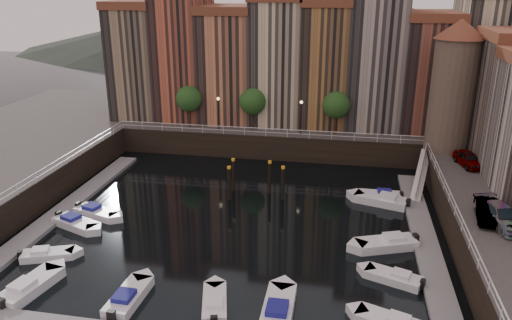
% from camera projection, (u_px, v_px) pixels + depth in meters
% --- Properties ---
extents(ground, '(200.00, 200.00, 0.00)m').
position_uv_depth(ground, '(236.00, 219.00, 45.14)').
color(ground, black).
rests_on(ground, ground).
extents(quay_far, '(80.00, 20.00, 3.00)m').
position_uv_depth(quay_far, '(277.00, 126.00, 68.71)').
color(quay_far, black).
rests_on(quay_far, ground).
extents(dock_left, '(2.00, 28.00, 0.35)m').
position_uv_depth(dock_left, '(66.00, 207.00, 46.93)').
color(dock_left, gray).
rests_on(dock_left, ground).
extents(dock_right, '(2.00, 28.00, 0.35)m').
position_uv_depth(dock_right, '(424.00, 238.00, 41.38)').
color(dock_right, gray).
rests_on(dock_right, ground).
extents(mountains, '(145.00, 100.00, 18.00)m').
position_uv_depth(mountains, '(325.00, 27.00, 144.02)').
color(mountains, '#2D382D').
rests_on(mountains, ground).
extents(far_terrace, '(48.70, 10.30, 17.50)m').
position_uv_depth(far_terrace, '(302.00, 60.00, 62.64)').
color(far_terrace, '#8F785B').
rests_on(far_terrace, quay_far).
extents(corner_tower, '(5.20, 5.20, 13.80)m').
position_uv_depth(corner_tower, '(454.00, 84.00, 51.70)').
color(corner_tower, '#6B5B4C').
rests_on(corner_tower, quay_right).
extents(promenade_trees, '(21.20, 3.20, 5.20)m').
position_uv_depth(promenade_trees, '(258.00, 102.00, 60.00)').
color(promenade_trees, black).
rests_on(promenade_trees, quay_far).
extents(street_lamps, '(10.36, 0.36, 4.18)m').
position_uv_depth(street_lamps, '(259.00, 110.00, 59.25)').
color(street_lamps, black).
rests_on(street_lamps, quay_far).
extents(railings, '(36.08, 34.04, 0.52)m').
position_uv_depth(railings, '(247.00, 161.00, 48.39)').
color(railings, white).
rests_on(railings, ground).
extents(gangway, '(2.78, 8.32, 3.73)m').
position_uv_depth(gangway, '(421.00, 172.00, 50.82)').
color(gangway, white).
rests_on(gangway, ground).
extents(mooring_pilings, '(5.60, 2.62, 3.78)m').
position_uv_depth(mooring_pilings, '(254.00, 180.00, 49.46)').
color(mooring_pilings, black).
rests_on(mooring_pilings, ground).
extents(boat_left_0, '(4.18, 2.72, 0.94)m').
position_uv_depth(boat_left_0, '(47.00, 254.00, 38.57)').
color(boat_left_0, white).
rests_on(boat_left_0, ground).
extents(boat_left_1, '(4.81, 3.24, 1.09)m').
position_uv_depth(boat_left_1, '(75.00, 223.00, 43.49)').
color(boat_left_1, white).
rests_on(boat_left_1, ground).
extents(boat_left_2, '(4.78, 2.87, 1.07)m').
position_uv_depth(boat_left_2, '(96.00, 212.00, 45.54)').
color(boat_left_2, white).
rests_on(boat_left_2, ground).
extents(boat_right_1, '(4.28, 2.85, 0.97)m').
position_uv_depth(boat_right_1, '(394.00, 278.00, 35.55)').
color(boat_right_1, white).
rests_on(boat_right_1, ground).
extents(boat_right_2, '(5.23, 3.49, 1.18)m').
position_uv_depth(boat_right_2, '(388.00, 243.00, 40.03)').
color(boat_right_2, white).
rests_on(boat_right_2, ground).
extents(boat_right_3, '(5.40, 3.30, 1.21)m').
position_uv_depth(boat_right_3, '(382.00, 200.00, 47.95)').
color(boat_right_3, white).
rests_on(boat_right_3, ground).
extents(boat_right_4, '(4.53, 1.72, 1.04)m').
position_uv_depth(boat_right_4, '(379.00, 195.00, 49.14)').
color(boat_right_4, white).
rests_on(boat_right_4, ground).
extents(boat_near_0, '(2.73, 5.23, 1.17)m').
position_uv_depth(boat_near_0, '(29.00, 287.00, 34.33)').
color(boat_near_0, white).
rests_on(boat_near_0, ground).
extents(boat_near_1, '(1.92, 4.80, 1.09)m').
position_uv_depth(boat_near_1, '(128.00, 298.00, 33.23)').
color(boat_near_1, white).
rests_on(boat_near_1, ground).
extents(boat_near_2, '(2.50, 4.40, 0.99)m').
position_uv_depth(boat_near_2, '(215.00, 303.00, 32.68)').
color(boat_near_2, white).
rests_on(boat_near_2, ground).
extents(boat_near_3, '(1.95, 5.26, 1.21)m').
position_uv_depth(boat_near_3, '(278.00, 310.00, 31.92)').
color(boat_near_3, white).
rests_on(boat_near_3, ground).
extents(car_a, '(2.65, 4.47, 1.43)m').
position_uv_depth(car_a, '(468.00, 160.00, 48.93)').
color(car_a, gray).
rests_on(car_a, quay_right).
extents(car_b, '(1.98, 4.52, 1.44)m').
position_uv_depth(car_b, '(487.00, 212.00, 37.88)').
color(car_b, gray).
rests_on(car_b, quay_right).
extents(car_c, '(3.57, 5.60, 1.51)m').
position_uv_depth(car_c, '(501.00, 217.00, 37.03)').
color(car_c, gray).
rests_on(car_c, quay_right).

